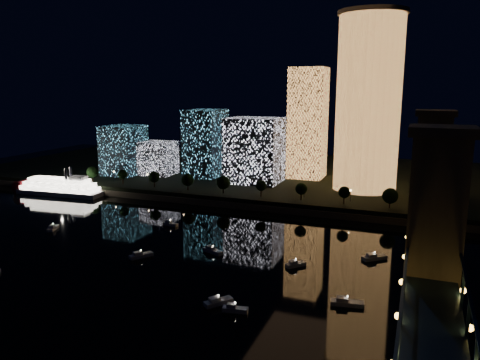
% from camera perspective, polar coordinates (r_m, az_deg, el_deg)
% --- Properties ---
extents(ground, '(520.00, 520.00, 0.00)m').
position_cam_1_polar(ground, '(148.60, -4.89, -11.60)').
color(ground, black).
rests_on(ground, ground).
extents(far_bank, '(420.00, 160.00, 5.00)m').
position_cam_1_polar(far_bank, '(294.27, 8.94, 0.38)').
color(far_bank, black).
rests_on(far_bank, ground).
extents(seawall, '(420.00, 6.00, 3.00)m').
position_cam_1_polar(seawall, '(220.73, 4.53, -3.46)').
color(seawall, '#6B5E4C').
rests_on(seawall, ground).
extents(tower_cylindrical, '(34.00, 34.00, 89.16)m').
position_cam_1_polar(tower_cylindrical, '(247.89, 15.36, 9.08)').
color(tower_cylindrical, '#FFA551').
rests_on(tower_cylindrical, far_bank).
extents(tower_rectangular, '(19.95, 19.95, 63.47)m').
position_cam_1_polar(tower_rectangular, '(275.93, 8.26, 6.86)').
color(tower_rectangular, '#FFA551').
rests_on(tower_rectangular, far_bank).
extents(midrise_blocks, '(107.36, 38.22, 39.37)m').
position_cam_1_polar(midrise_blocks, '(275.23, -4.92, 3.82)').
color(midrise_blocks, white).
rests_on(midrise_blocks, far_bank).
extents(truss_bridge, '(13.00, 266.00, 50.00)m').
position_cam_1_polar(truss_bridge, '(132.95, 22.07, -7.74)').
color(truss_bridge, '#182F4D').
rests_on(truss_bridge, ground).
extents(riverboat, '(52.77, 15.09, 15.69)m').
position_cam_1_polar(riverboat, '(272.94, -21.50, -0.81)').
color(riverboat, silver).
rests_on(riverboat, ground).
extents(motorboats, '(132.89, 71.62, 2.78)m').
position_cam_1_polar(motorboats, '(155.94, -4.21, -10.13)').
color(motorboats, silver).
rests_on(motorboats, ground).
extents(esplanade_trees, '(166.88, 6.99, 9.00)m').
position_cam_1_polar(esplanade_trees, '(234.18, -2.04, -0.32)').
color(esplanade_trees, black).
rests_on(esplanade_trees, far_bank).
extents(street_lamps, '(132.70, 0.70, 5.65)m').
position_cam_1_polar(street_lamps, '(241.44, -2.36, -0.31)').
color(street_lamps, black).
rests_on(street_lamps, far_bank).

